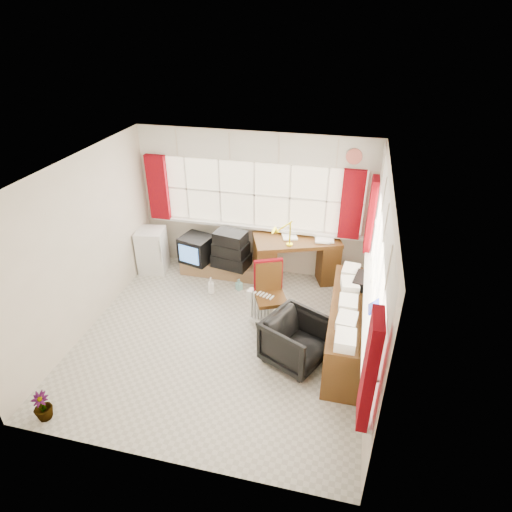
{
  "coord_description": "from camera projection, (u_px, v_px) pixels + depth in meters",
  "views": [
    {
      "loc": [
        1.57,
        -4.52,
        4.13
      ],
      "look_at": [
        0.37,
        0.55,
        1.12
      ],
      "focal_mm": 30.0,
      "sensor_mm": 36.0,
      "label": 1
    }
  ],
  "objects": [
    {
      "name": "window_right",
      "position": [
        369.0,
        304.0,
        5.32
      ],
      "size": [
        0.12,
        3.7,
        3.6
      ],
      "color": "#FFEFC9",
      "rests_on": "room_walls"
    },
    {
      "name": "spray_bottle_a",
      "position": [
        211.0,
        286.0,
        7.1
      ],
      "size": [
        0.13,
        0.13,
        0.3
      ],
      "primitive_type": "imported",
      "rotation": [
        0.0,
        0.0,
        0.15
      ],
      "color": "white",
      "rests_on": "ground"
    },
    {
      "name": "window_back",
      "position": [
        254.0,
        223.0,
        7.35
      ],
      "size": [
        3.7,
        0.12,
        3.6
      ],
      "color": "#FFEFC9",
      "rests_on": "room_walls"
    },
    {
      "name": "room_walls",
      "position": [
        218.0,
        248.0,
        5.43
      ],
      "size": [
        4.0,
        4.0,
        4.0
      ],
      "color": "beige",
      "rests_on": "ground"
    },
    {
      "name": "task_chair",
      "position": [
        269.0,
        292.0,
        6.25
      ],
      "size": [
        0.57,
        0.59,
        1.03
      ],
      "color": "black",
      "rests_on": "ground"
    },
    {
      "name": "file_tray",
      "position": [
        366.0,
        282.0,
        6.0
      ],
      "size": [
        0.38,
        0.45,
        0.13
      ],
      "primitive_type": "cube",
      "rotation": [
        0.0,
        0.0,
        -0.19
      ],
      "color": "black",
      "rests_on": "credenza"
    },
    {
      "name": "mini_fridge",
      "position": [
        152.0,
        250.0,
        7.64
      ],
      "size": [
        0.54,
        0.54,
        0.8
      ],
      "color": "white",
      "rests_on": "ground"
    },
    {
      "name": "desk_lamp",
      "position": [
        290.0,
        228.0,
        6.78
      ],
      "size": [
        0.18,
        0.16,
        0.44
      ],
      "color": "#FDF40A",
      "rests_on": "desk"
    },
    {
      "name": "flower_vase",
      "position": [
        42.0,
        406.0,
        4.89
      ],
      "size": [
        0.22,
        0.22,
        0.37
      ],
      "primitive_type": "imported",
      "rotation": [
        0.0,
        0.0,
        0.06
      ],
      "color": "black",
      "rests_on": "ground"
    },
    {
      "name": "credenza",
      "position": [
        347.0,
        326.0,
        5.81
      ],
      "size": [
        0.5,
        2.0,
        0.85
      ],
      "color": "#5A3415",
      "rests_on": "ground"
    },
    {
      "name": "ground",
      "position": [
        223.0,
        338.0,
        6.18
      ],
      "size": [
        4.0,
        4.0,
        0.0
      ],
      "primitive_type": "plane",
      "color": "beige",
      "rests_on": "ground"
    },
    {
      "name": "curtains",
      "position": [
        300.0,
        227.0,
        6.05
      ],
      "size": [
        3.83,
        3.83,
        1.15
      ],
      "color": "#8A0708",
      "rests_on": "room_walls"
    },
    {
      "name": "tv_bench",
      "position": [
        221.0,
        266.0,
        7.68
      ],
      "size": [
        1.4,
        0.5,
        0.25
      ],
      "primitive_type": "cube",
      "color": "#9D764E",
      "rests_on": "ground"
    },
    {
      "name": "office_chair",
      "position": [
        296.0,
        340.0,
        5.64
      ],
      "size": [
        0.99,
        0.98,
        0.68
      ],
      "primitive_type": "imported",
      "rotation": [
        0.0,
        0.0,
        1.12
      ],
      "color": "black",
      "rests_on": "ground"
    },
    {
      "name": "crt_tv",
      "position": [
        197.0,
        249.0,
        7.51
      ],
      "size": [
        0.61,
        0.58,
        0.46
      ],
      "color": "black",
      "rests_on": "tv_bench"
    },
    {
      "name": "overhead_cabinets",
      "position": [
        308.0,
        172.0,
        5.69
      ],
      "size": [
        3.98,
        3.98,
        0.48
      ],
      "color": "silver",
      "rests_on": "room_walls"
    },
    {
      "name": "desk",
      "position": [
        296.0,
        257.0,
        7.32
      ],
      "size": [
        1.57,
        1.15,
        0.84
      ],
      "color": "#5A3415",
      "rests_on": "ground"
    },
    {
      "name": "radiator",
      "position": [
        262.0,
        311.0,
        6.38
      ],
      "size": [
        0.39,
        0.26,
        0.55
      ],
      "color": "white",
      "rests_on": "ground"
    },
    {
      "name": "hifi_stack",
      "position": [
        231.0,
        250.0,
        7.32
      ],
      "size": [
        0.68,
        0.5,
        0.65
      ],
      "color": "black",
      "rests_on": "tv_bench"
    },
    {
      "name": "spray_bottle_b",
      "position": [
        239.0,
        284.0,
        7.22
      ],
      "size": [
        0.13,
        0.13,
        0.2
      ],
      "primitive_type": "imported",
      "rotation": [
        0.0,
        0.0,
        -0.66
      ],
      "color": "#7FBEB7",
      "rests_on": "ground"
    }
  ]
}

